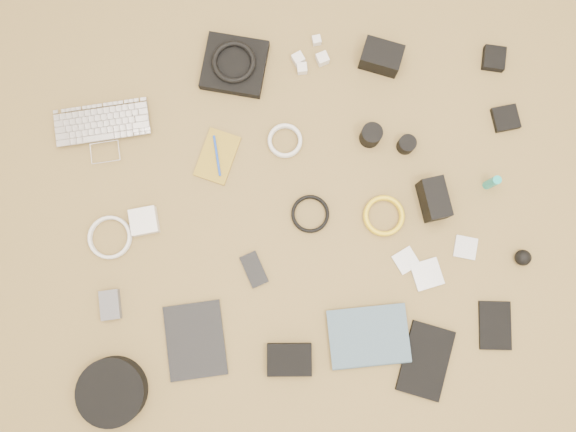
{
  "coord_description": "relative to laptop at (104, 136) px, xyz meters",
  "views": [
    {
      "loc": [
        -0.04,
        -0.21,
        1.68
      ],
      "look_at": [
        -0.02,
        -0.0,
        0.02
      ],
      "focal_mm": 35.0,
      "sensor_mm": 36.0,
      "label": 1
    }
  ],
  "objects": [
    {
      "name": "room_shell",
      "position": [
        0.55,
        -0.3,
        1.24
      ],
      "size": [
        4.04,
        4.04,
        2.58
      ],
      "color": "olive",
      "rests_on": "ground"
    },
    {
      "name": "laptop",
      "position": [
        0.0,
        0.0,
        0.0
      ],
      "size": [
        0.3,
        0.21,
        0.02
      ],
      "primitive_type": "imported",
      "rotation": [
        0.0,
        0.0,
        0.04
      ],
      "color": "silver",
      "rests_on": "ground"
    },
    {
      "name": "headphone_pouch",
      "position": [
        0.42,
        0.18,
        0.01
      ],
      "size": [
        0.23,
        0.22,
        0.03
      ],
      "primitive_type": "cube",
      "rotation": [
        0.0,
        0.0,
        -0.28
      ],
      "color": "black",
      "rests_on": "ground"
    },
    {
      "name": "headphones",
      "position": [
        0.42,
        0.18,
        0.03
      ],
      "size": [
        0.17,
        0.17,
        0.02
      ],
      "primitive_type": "torus",
      "rotation": [
        0.0,
        0.0,
        0.35
      ],
      "color": "black",
      "rests_on": "headphone_pouch"
    },
    {
      "name": "charger_a",
      "position": [
        0.62,
        0.15,
        0.0
      ],
      "size": [
        0.03,
        0.03,
        0.03
      ],
      "primitive_type": "cube",
      "rotation": [
        0.0,
        0.0,
        0.01
      ],
      "color": "silver",
      "rests_on": "ground"
    },
    {
      "name": "charger_b",
      "position": [
        0.68,
        0.24,
        0.0
      ],
      "size": [
        0.03,
        0.03,
        0.02
      ],
      "primitive_type": "cube",
      "rotation": [
        0.0,
        0.0,
        0.1
      ],
      "color": "silver",
      "rests_on": "ground"
    },
    {
      "name": "charger_c",
      "position": [
        0.69,
        0.17,
        0.0
      ],
      "size": [
        0.04,
        0.04,
        0.03
      ],
      "primitive_type": "cube",
      "rotation": [
        0.0,
        0.0,
        0.29
      ],
      "color": "silver",
      "rests_on": "ground"
    },
    {
      "name": "charger_d",
      "position": [
        0.62,
        0.18,
        0.0
      ],
      "size": [
        0.04,
        0.04,
        0.03
      ],
      "primitive_type": "cube",
      "rotation": [
        0.0,
        0.0,
        0.4
      ],
      "color": "silver",
      "rests_on": "ground"
    },
    {
      "name": "dslr_camera",
      "position": [
        0.87,
        0.15,
        0.02
      ],
      "size": [
        0.14,
        0.12,
        0.07
      ],
      "primitive_type": "cube",
      "rotation": [
        0.0,
        0.0,
        -0.4
      ],
      "color": "black",
      "rests_on": "ground"
    },
    {
      "name": "lens_pouch",
      "position": [
        1.22,
        0.12,
        0.0
      ],
      "size": [
        0.08,
        0.09,
        0.03
      ],
      "primitive_type": "cube",
      "rotation": [
        0.0,
        0.0,
        -0.25
      ],
      "color": "black",
      "rests_on": "ground"
    },
    {
      "name": "notebook_olive",
      "position": [
        0.34,
        -0.1,
        -0.01
      ],
      "size": [
        0.16,
        0.18,
        0.01
      ],
      "primitive_type": "cube",
      "rotation": [
        0.0,
        0.0,
        -0.44
      ],
      "color": "olive",
      "rests_on": "ground"
    },
    {
      "name": "pen_blue",
      "position": [
        0.34,
        -0.1,
        0.0
      ],
      "size": [
        0.01,
        0.13,
        0.01
      ],
      "primitive_type": "cylinder",
      "rotation": [
        1.57,
        0.0,
        0.06
      ],
      "color": "#163DB4",
      "rests_on": "notebook_olive"
    },
    {
      "name": "cable_white_a",
      "position": [
        0.55,
        -0.07,
        -0.01
      ],
      "size": [
        0.13,
        0.13,
        0.01
      ],
      "primitive_type": "torus",
      "rotation": [
        0.0,
        0.0,
        0.31
      ],
      "color": "silver",
      "rests_on": "ground"
    },
    {
      "name": "lens_a",
      "position": [
        0.81,
        -0.09,
        0.02
      ],
      "size": [
        0.07,
        0.07,
        0.07
      ],
      "primitive_type": "cylinder",
      "rotation": [
        0.0,
        0.0,
        -0.1
      ],
      "color": "black",
      "rests_on": "ground"
    },
    {
      "name": "lens_b",
      "position": [
        0.91,
        -0.13,
        0.01
      ],
      "size": [
        0.05,
        0.05,
        0.05
      ],
      "primitive_type": "cylinder",
      "rotation": [
        0.0,
        0.0,
        0.0
      ],
      "color": "black",
      "rests_on": "ground"
    },
    {
      "name": "card_reader",
      "position": [
        1.23,
        -0.08,
        -0.0
      ],
      "size": [
        0.08,
        0.08,
        0.02
      ],
      "primitive_type": "cube",
      "rotation": [
        0.0,
        0.0,
        0.09
      ],
      "color": "black",
      "rests_on": "ground"
    },
    {
      "name": "power_brick",
      "position": [
        0.1,
        -0.27,
        0.01
      ],
      "size": [
        0.09,
        0.09,
        0.03
      ],
      "primitive_type": "cube",
      "rotation": [
        0.0,
        0.0,
        0.08
      ],
      "color": "silver",
      "rests_on": "ground"
    },
    {
      "name": "cable_white_b",
      "position": [
        -0.0,
        -0.31,
        -0.01
      ],
      "size": [
        0.16,
        0.16,
        0.01
      ],
      "primitive_type": "torus",
      "rotation": [
        0.0,
        0.0,
        0.26
      ],
      "color": "silver",
      "rests_on": "ground"
    },
    {
      "name": "cable_black",
      "position": [
        0.6,
        -0.31,
        -0.01
      ],
      "size": [
        0.14,
        0.14,
        0.01
      ],
      "primitive_type": "torus",
      "rotation": [
        0.0,
        0.0,
        -0.27
      ],
      "color": "black",
      "rests_on": "ground"
    },
    {
      "name": "cable_yellow",
      "position": [
        0.82,
        -0.34,
        -0.0
      ],
      "size": [
        0.16,
        0.16,
        0.01
      ],
      "primitive_type": "torus",
      "rotation": [
        0.0,
        0.0,
        0.32
      ],
      "color": "yellow",
      "rests_on": "ground"
    },
    {
      "name": "flash",
      "position": [
        0.96,
        -0.31,
        0.03
      ],
      "size": [
        0.08,
        0.13,
        0.09
      ],
      "primitive_type": "cube",
      "rotation": [
        0.0,
        0.0,
        0.11
      ],
      "color": "black",
      "rests_on": "ground"
    },
    {
      "name": "lens_cleaner",
      "position": [
        1.14,
        -0.28,
        0.03
      ],
      "size": [
        0.03,
        0.03,
        0.09
      ],
      "primitive_type": "cylinder",
      "rotation": [
        0.0,
        0.0,
        -0.3
      ],
      "color": "teal",
      "rests_on": "ground"
    },
    {
      "name": "battery_charger",
      "position": [
        -0.02,
        -0.51,
        0.0
      ],
      "size": [
        0.06,
        0.09,
        0.02
      ],
      "primitive_type": "cube",
      "rotation": [
        0.0,
        0.0,
        0.03
      ],
      "color": "#525256",
      "rests_on": "ground"
    },
    {
      "name": "tablet",
      "position": [
        0.22,
        -0.64,
        -0.01
      ],
      "size": [
        0.17,
        0.22,
        0.01
      ],
      "primitive_type": "cube",
      "rotation": [
        0.0,
        0.0,
        0.03
      ],
      "color": "black",
      "rests_on": "ground"
    },
    {
      "name": "phone",
      "position": [
        0.41,
        -0.45,
        -0.01
      ],
      "size": [
        0.08,
        0.11,
        0.01
      ],
      "primitive_type": "cube",
      "rotation": [
        0.0,
        0.0,
        0.31
      ],
      "color": "black",
      "rests_on": "ground"
    },
    {
      "name": "filter_case_left",
      "position": [
        0.87,
        -0.47,
        -0.01
      ],
      "size": [
        0.08,
        0.08,
        0.01
      ],
      "primitive_type": "cube",
      "rotation": [
        0.0,
        0.0,
        0.43
      ],
      "color": "silver",
      "rests_on": "ground"
    },
    {
      "name": "filter_case_mid",
      "position": [
        0.92,
        -0.52,
        -0.01
      ],
      "size": [
        0.1,
        0.1,
        0.01
      ],
      "primitive_type": "cube",
      "rotation": [
        0.0,
        0.0,
        0.18
      ],
      "color": "silver",
      "rests_on": "ground"
    },
    {
      "name": "filter_case_right",
      "position": [
        1.05,
        -0.46,
        -0.01
      ],
      "size": [
        0.08,
        0.08,
        0.01
      ],
      "primitive_type": "cube",
      "rotation": [
        0.0,
        0.0,
        -0.3
      ],
      "color": "silver",
      "rests_on": "ground"
    },
    {
      "name": "air_blower",
      "position": [
        1.21,
        -0.5,
        0.01
      ],
      "size": [
        0.06,
        0.06,
        0.05
      ],
      "primitive_type": "sphere",
      "rotation": [
        0.0,
        0.0,
        -0.36
      ],
      "color": "black",
      "rests_on": "ground"
    },
    {
      "name": "headphone_case",
      "position": [
        -0.02,
        -0.76,
        0.02
      ],
      "size": [
        0.23,
        0.23,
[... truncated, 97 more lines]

